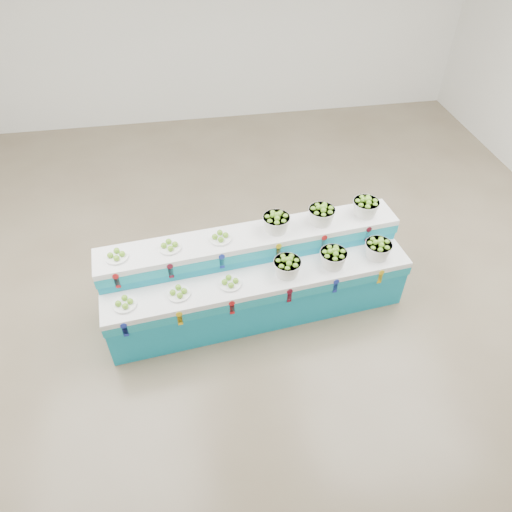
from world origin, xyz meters
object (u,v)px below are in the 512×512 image
object	(u,v)px
display_stand	(256,278)
plate_upper_mid	(169,245)
basket_upper_right	(366,206)
basket_lower_left	(287,266)

from	to	relation	value
display_stand	plate_upper_mid	world-z (taller)	plate_upper_mid
basket_upper_right	plate_upper_mid	bearing A→B (deg)	-174.12
display_stand	basket_upper_right	size ratio (longest dim) A/B	11.37
basket_upper_right	basket_lower_left	bearing A→B (deg)	-152.59
display_stand	plate_upper_mid	bearing A→B (deg)	166.67
plate_upper_mid	basket_lower_left	bearing A→B (deg)	-13.80
plate_upper_mid	basket_upper_right	distance (m)	2.40
plate_upper_mid	display_stand	bearing A→B (deg)	-7.45
basket_lower_left	basket_upper_right	distance (m)	1.26
display_stand	basket_lower_left	xyz separation A→B (m)	(0.33, -0.19, 0.32)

